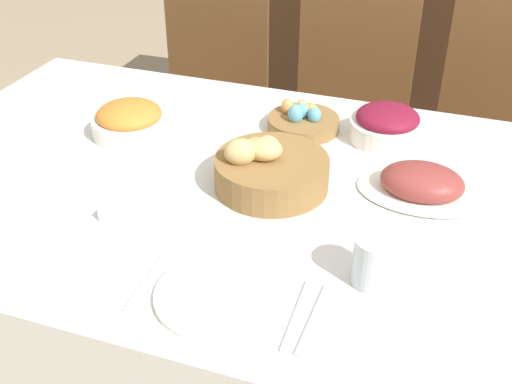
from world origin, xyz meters
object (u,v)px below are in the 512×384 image
at_px(dinner_plate, 220,295).
at_px(drinking_cup, 375,261).
at_px(beet_salad_bowl, 387,125).
at_px(spoon, 313,318).
at_px(bread_basket, 269,169).
at_px(sideboard, 355,47).
at_px(egg_basket, 304,121).
at_px(ham_platter, 422,184).
at_px(chair_far_left, 206,99).
at_px(chair_far_right, 494,142).
at_px(chair_far_center, 343,119).
at_px(carrot_bowl, 130,120).
at_px(butter_dish, 130,212).
at_px(knife, 296,314).
at_px(fork, 148,279).

relative_size(dinner_plate, drinking_cup, 2.43).
height_order(beet_salad_bowl, drinking_cup, drinking_cup).
bearing_deg(spoon, bread_basket, 119.98).
relative_size(sideboard, egg_basket, 7.46).
relative_size(egg_basket, ham_platter, 0.66).
bearing_deg(chair_far_left, chair_far_right, 1.53).
xyz_separation_m(chair_far_left, dinner_plate, (0.58, -1.27, 0.25)).
bearing_deg(chair_far_center, egg_basket, -88.51).
distance_m(carrot_bowl, butter_dish, 0.39).
height_order(chair_far_left, knife, chair_far_left).
relative_size(fork, drinking_cup, 1.86).
distance_m(beet_salad_bowl, spoon, 0.70).
bearing_deg(dinner_plate, beet_salad_bowl, 75.62).
relative_size(carrot_bowl, butter_dish, 1.77).
relative_size(chair_far_left, carrot_bowl, 5.00).
bearing_deg(chair_far_left, sideboard, 67.43).
bearing_deg(bread_basket, egg_basket, 90.56).
distance_m(chair_far_right, knife, 1.34).
relative_size(knife, spoon, 1.00).
distance_m(beet_salad_bowl, dinner_plate, 0.73).
height_order(chair_far_right, sideboard, chair_far_right).
xyz_separation_m(carrot_bowl, fork, (0.31, -0.51, -0.04)).
bearing_deg(chair_far_right, knife, -102.67).
bearing_deg(ham_platter, carrot_bowl, 176.95).
bearing_deg(egg_basket, butter_dish, -114.58).
height_order(knife, drinking_cup, drinking_cup).
bearing_deg(beet_salad_bowl, carrot_bowl, -163.26).
height_order(chair_far_center, spoon, chair_far_center).
height_order(ham_platter, spoon, ham_platter).
distance_m(spoon, butter_dish, 0.48).
relative_size(chair_far_left, butter_dish, 8.86).
height_order(sideboard, dinner_plate, sideboard).
xyz_separation_m(dinner_plate, spoon, (0.17, 0.00, -0.00)).
height_order(dinner_plate, spoon, dinner_plate).
xyz_separation_m(chair_far_center, spoon, (0.22, -1.27, 0.25)).
bearing_deg(dinner_plate, fork, 180.00).
height_order(carrot_bowl, dinner_plate, carrot_bowl).
xyz_separation_m(chair_far_right, dinner_plate, (-0.48, -1.27, 0.25)).
relative_size(chair_far_left, egg_basket, 5.23).
relative_size(chair_far_right, spoon, 5.44).
xyz_separation_m(carrot_bowl, butter_dish, (0.18, -0.34, -0.02)).
distance_m(bread_basket, spoon, 0.44).
distance_m(dinner_plate, knife, 0.14).
relative_size(chair_far_left, bread_basket, 3.82).
bearing_deg(chair_far_right, sideboard, 128.83).
relative_size(chair_far_center, spoon, 5.44).
xyz_separation_m(chair_far_right, beet_salad_bowl, (-0.30, -0.57, 0.29)).
bearing_deg(chair_far_center, fork, -93.61).
distance_m(chair_far_center, knife, 1.31).
bearing_deg(ham_platter, fork, -133.36).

